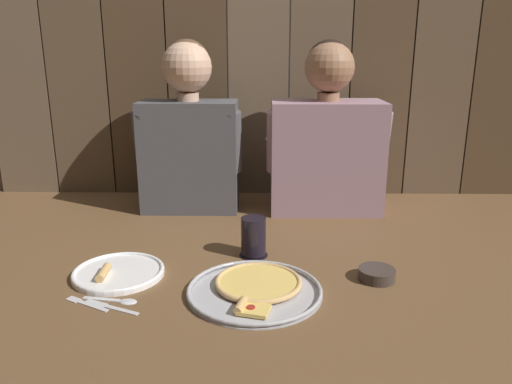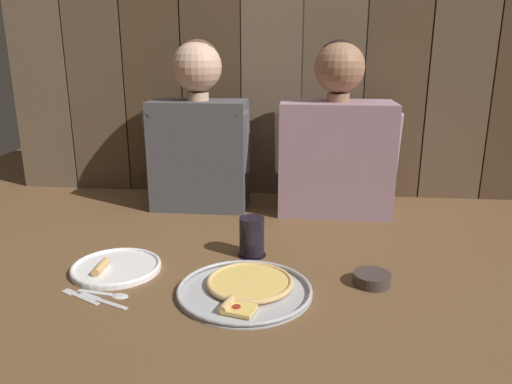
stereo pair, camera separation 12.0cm
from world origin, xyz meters
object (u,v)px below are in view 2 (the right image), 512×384
Objects in this scene: dinner_plate at (116,267)px; pizza_tray at (246,287)px; drinking_glass at (252,237)px; dipping_bowl at (372,278)px; diner_left at (199,132)px; diner_right at (336,139)px.

pizza_tray is at bearing -12.63° from dinner_plate.
dipping_bowl is (0.33, -0.15, -0.04)m from drinking_glass.
dipping_bowl is (0.70, -0.01, 0.01)m from dinner_plate.
diner_right is at bearing 0.01° from diner_left.
dinner_plate reaches higher than dipping_bowl.
diner_left is 1.00× the size of diner_right.
diner_right is (0.51, 0.00, -0.02)m from diner_left.
drinking_glass is at bearing 92.34° from pizza_tray.
dipping_bowl is 0.66m from diner_right.
pizza_tray is 0.23m from drinking_glass.
dipping_bowl is at bearing -83.41° from diner_right.
pizza_tray is 0.78m from diner_left.
drinking_glass reaches higher than pizza_tray.
drinking_glass is 0.19× the size of diner_left.
drinking_glass is 0.37m from dipping_bowl.
drinking_glass is at bearing 155.27° from dipping_bowl.
dinner_plate is 2.51× the size of dipping_bowl.
pizza_tray is 0.33m from dipping_bowl.
diner_left reaches higher than drinking_glass.
diner_right reaches higher than drinking_glass.
drinking_glass reaches higher than dipping_bowl.
drinking_glass is (0.36, 0.14, 0.05)m from dinner_plate.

